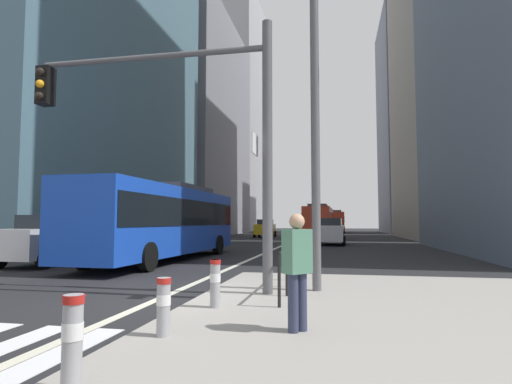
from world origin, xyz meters
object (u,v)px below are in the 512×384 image
(bollard_right, at_px, (215,281))
(car_oncoming_mid, at_px, (265,228))
(city_bus_blue_oncoming, at_px, (165,218))
(car_receding_near, at_px, (331,231))
(sedan_white_oncoming, at_px, (50,239))
(city_bus_red_receding, at_px, (319,220))
(traffic_signal_gantry, at_px, (184,116))
(bollard_front, at_px, (72,337))
(pedestrian_waiting, at_px, (297,266))
(bollard_left, at_px, (164,303))
(city_bus_red_distant, at_px, (335,221))
(street_lamp_post, at_px, (315,66))

(bollard_right, bearing_deg, car_oncoming_mid, 98.43)
(city_bus_blue_oncoming, bearing_deg, car_receding_near, 63.63)
(sedan_white_oncoming, relative_size, city_bus_red_receding, 0.38)
(car_oncoming_mid, bearing_deg, sedan_white_oncoming, -96.22)
(city_bus_blue_oncoming, height_order, city_bus_red_receding, same)
(car_oncoming_mid, relative_size, car_receding_near, 0.98)
(traffic_signal_gantry, height_order, bollard_front, traffic_signal_gantry)
(bollard_front, xyz_separation_m, pedestrian_waiting, (1.83, 2.45, 0.43))
(city_bus_red_receding, relative_size, car_receding_near, 2.46)
(sedan_white_oncoming, relative_size, bollard_left, 5.54)
(car_oncoming_mid, relative_size, bollard_front, 5.19)
(city_bus_red_distant, bearing_deg, bollard_front, -91.94)
(city_bus_red_receding, relative_size, street_lamp_post, 1.40)
(city_bus_blue_oncoming, height_order, street_lamp_post, street_lamp_post)
(traffic_signal_gantry, height_order, street_lamp_post, street_lamp_post)
(city_bus_red_distant, bearing_deg, car_oncoming_mid, -110.27)
(city_bus_red_distant, xyz_separation_m, bollard_right, (-1.88, -58.23, -1.21))
(car_receding_near, relative_size, traffic_signal_gantry, 0.76)
(car_receding_near, distance_m, traffic_signal_gantry, 22.62)
(pedestrian_waiting, bearing_deg, bollard_right, 139.85)
(traffic_signal_gantry, bearing_deg, car_receding_near, 82.44)
(bollard_left, bearing_deg, city_bus_red_distant, 88.08)
(city_bus_red_receding, height_order, street_lamp_post, street_lamp_post)
(city_bus_red_distant, xyz_separation_m, pedestrian_waiting, (-0.27, -59.59, -0.77))
(traffic_signal_gantry, bearing_deg, bollard_right, -51.79)
(city_bus_red_receding, xyz_separation_m, car_receding_near, (1.36, -12.29, -0.85))
(car_oncoming_mid, relative_size, bollard_left, 5.77)
(street_lamp_post, xyz_separation_m, bollard_front, (-1.93, -6.01, -4.65))
(city_bus_red_receding, distance_m, pedestrian_waiting, 37.45)
(city_bus_blue_oncoming, xyz_separation_m, bollard_front, (4.99, -13.61, -1.21))
(bollard_right, bearing_deg, traffic_signal_gantry, 128.21)
(city_bus_blue_oncoming, bearing_deg, bollard_right, -62.01)
(city_bus_red_receding, distance_m, bollard_front, 39.89)
(bollard_right, distance_m, pedestrian_waiting, 2.15)
(traffic_signal_gantry, bearing_deg, street_lamp_post, 12.25)
(city_bus_blue_oncoming, height_order, city_bus_red_distant, same)
(bollard_right, bearing_deg, bollard_front, -93.33)
(city_bus_red_distant, relative_size, pedestrian_waiting, 6.85)
(car_oncoming_mid, xyz_separation_m, pedestrian_waiting, (7.23, -39.29, 0.07))
(car_oncoming_mid, bearing_deg, street_lamp_post, -78.41)
(city_bus_blue_oncoming, bearing_deg, traffic_signal_gantry, -64.23)
(city_bus_red_receding, bearing_deg, car_oncoming_mid, 162.65)
(bollard_front, xyz_separation_m, bollard_right, (0.22, 3.81, -0.01))
(city_bus_blue_oncoming, relative_size, bollard_front, 14.04)
(city_bus_blue_oncoming, bearing_deg, street_lamp_post, -47.70)
(city_bus_blue_oncoming, distance_m, bollard_right, 11.17)
(sedan_white_oncoming, height_order, city_bus_red_distant, city_bus_red_distant)
(sedan_white_oncoming, bearing_deg, pedestrian_waiting, -39.40)
(traffic_signal_gantry, xyz_separation_m, bollard_right, (1.23, -1.57, -3.47))
(city_bus_red_receding, bearing_deg, sedan_white_oncoming, -107.95)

